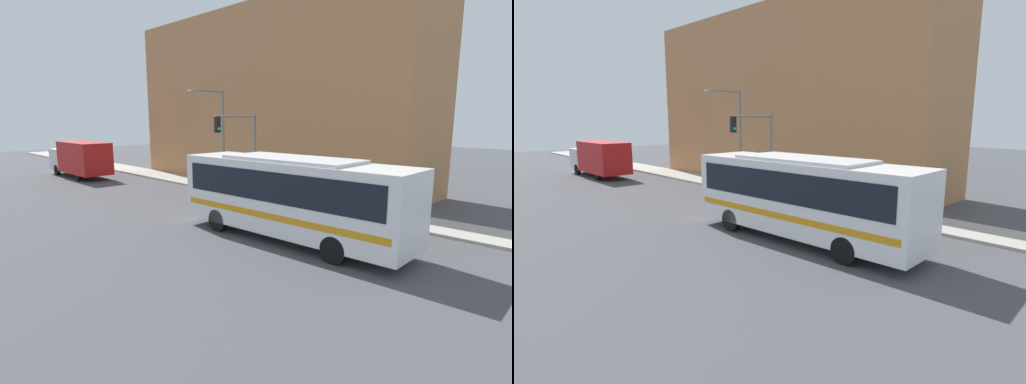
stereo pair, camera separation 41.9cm
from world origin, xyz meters
The scene contains 9 objects.
ground_plane centered at (0.00, 0.00, 0.00)m, with size 120.00×120.00×0.00m, color #47474C.
sidewalk centered at (5.86, 20.00, 0.06)m, with size 2.72×70.00×0.13m.
building_facade centered at (10.22, 13.50, 6.32)m, with size 6.00×25.00×12.63m.
city_bus centered at (-0.22, 2.40, 1.96)m, with size 2.99×10.24×3.41m.
delivery_truck centered at (0.80, 26.36, 1.63)m, with size 2.37×7.87×2.99m.
fire_hydrant centered at (5.10, 5.13, 0.49)m, with size 0.21×0.28×0.72m.
traffic_light_pole centered at (4.10, 9.97, 3.61)m, with size 3.28×0.35×5.04m.
parking_meter centered at (5.10, 9.32, 0.98)m, with size 0.14×0.14×1.26m.
street_lamp centered at (4.92, 13.13, 4.14)m, with size 2.91×0.28×6.63m.
Camera 2 is at (-12.11, -8.10, 4.95)m, focal length 28.00 mm.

